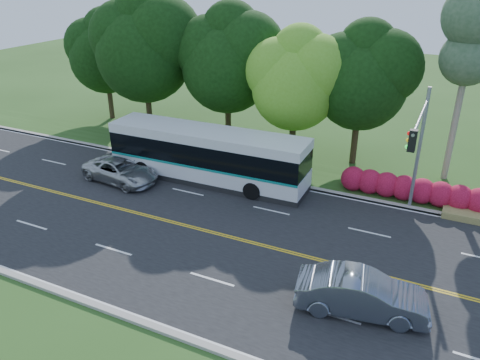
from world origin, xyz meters
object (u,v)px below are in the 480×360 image
at_px(traffic_signal, 418,141).
at_px(suv, 120,171).
at_px(sedan, 362,294).
at_px(transit_bus, 207,156).

height_order(traffic_signal, suv, traffic_signal).
bearing_deg(traffic_signal, suv, -172.09).
relative_size(traffic_signal, sedan, 1.35).
bearing_deg(transit_bus, traffic_signal, -1.82).
height_order(traffic_signal, transit_bus, traffic_signal).
xyz_separation_m(transit_bus, sedan, (11.60, -8.32, -0.82)).
relative_size(sedan, suv, 1.01).
relative_size(transit_bus, suv, 2.53).
distance_m(traffic_signal, sedan, 9.03).
bearing_deg(transit_bus, sedan, -36.75).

